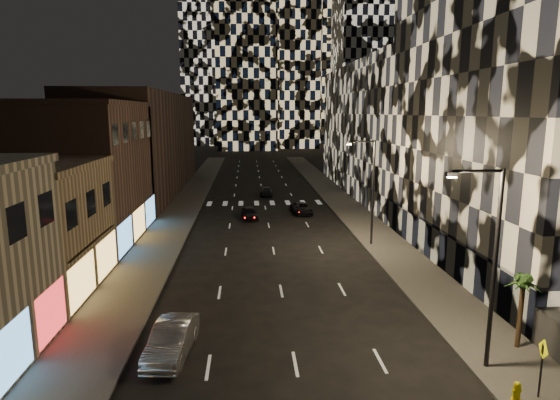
{
  "coord_description": "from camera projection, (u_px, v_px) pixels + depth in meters",
  "views": [
    {
      "loc": [
        -2.08,
        -8.75,
        11.48
      ],
      "look_at": [
        -0.07,
        20.19,
        6.0
      ],
      "focal_mm": 30.0,
      "sensor_mm": 36.0,
      "label": 1
    }
  ],
  "objects": [
    {
      "name": "midrise_base",
      "position": [
        439.0,
        246.0,
        35.42
      ],
      "size": [
        0.6,
        25.0,
        3.0
      ],
      "primitive_type": "cube",
      "color": "#383838",
      "rests_on": "ground"
    },
    {
      "name": "midrise_filler_right",
      "position": [
        403.0,
        130.0,
        66.41
      ],
      "size": [
        16.0,
        40.0,
        18.0
      ],
      "primitive_type": "cube",
      "color": "#232326",
      "rests_on": "ground"
    },
    {
      "name": "car_silver_parked",
      "position": [
        172.0,
        340.0,
        22.27
      ],
      "size": [
        2.21,
        4.95,
        1.58
      ],
      "primitive_type": "imported",
      "rotation": [
        0.0,
        0.0,
        -0.12
      ],
      "color": "#A9A9AE",
      "rests_on": "ground"
    },
    {
      "name": "curb_left",
      "position": [
        202.0,
        203.0,
        59.3
      ],
      "size": [
        0.2,
        120.0,
        0.15
      ],
      "primitive_type": "cube",
      "color": "#4C4C47",
      "rests_on": "ground"
    },
    {
      "name": "palm_tree",
      "position": [
        523.0,
        287.0,
        22.37
      ],
      "size": [
        1.87,
        1.89,
        3.71
      ],
      "color": "#47331E",
      "rests_on": "sidewalk_right"
    },
    {
      "name": "car_dark_oncoming",
      "position": [
        266.0,
        191.0,
        65.25
      ],
      "size": [
        1.96,
        4.31,
        1.22
      ],
      "primitive_type": "imported",
      "rotation": [
        0.0,
        0.0,
        3.08
      ],
      "color": "black",
      "rests_on": "ground"
    },
    {
      "name": "car_dark_rightlane",
      "position": [
        302.0,
        209.0,
        53.36
      ],
      "size": [
        2.47,
        4.62,
        1.24
      ],
      "primitive_type": "imported",
      "rotation": [
        0.0,
        0.0,
        0.1
      ],
      "color": "black",
      "rests_on": "ground"
    },
    {
      "name": "sidewalk_right",
      "position": [
        341.0,
        201.0,
        60.52
      ],
      "size": [
        4.0,
        120.0,
        0.15
      ],
      "primitive_type": "cube",
      "color": "#47443F",
      "rests_on": "ground"
    },
    {
      "name": "retail_filler_left",
      "position": [
        144.0,
        144.0,
        67.2
      ],
      "size": [
        10.0,
        40.0,
        14.0
      ],
      "primitive_type": "cube",
      "color": "#50382D",
      "rests_on": "ground"
    },
    {
      "name": "fire_hydrant",
      "position": [
        517.0,
        391.0,
        18.59
      ],
      "size": [
        0.39,
        0.38,
        0.81
      ],
      "rotation": [
        0.0,
        0.0,
        0.11
      ],
      "color": "yellow",
      "rests_on": "sidewalk_right"
    },
    {
      "name": "sidewalk_left",
      "position": [
        186.0,
        203.0,
        59.16
      ],
      "size": [
        4.0,
        120.0,
        0.15
      ],
      "primitive_type": "cube",
      "color": "#47443F",
      "rests_on": "ground"
    },
    {
      "name": "ped_sign",
      "position": [
        542.0,
        359.0,
        18.58
      ],
      "size": [
        0.23,
        0.82,
        2.49
      ],
      "rotation": [
        0.0,
        0.0,
        -0.22
      ],
      "color": "black",
      "rests_on": "sidewalk_right"
    },
    {
      "name": "retail_tan",
      "position": [
        12.0,
        232.0,
        29.53
      ],
      "size": [
        10.0,
        10.0,
        8.0
      ],
      "primitive_type": "cube",
      "color": "#8B7553",
      "rests_on": "ground"
    },
    {
      "name": "car_dark_midlane",
      "position": [
        250.0,
        213.0,
        50.74
      ],
      "size": [
        2.08,
        4.1,
        1.34
      ],
      "primitive_type": "imported",
      "rotation": [
        0.0,
        0.0,
        0.13
      ],
      "color": "black",
      "rests_on": "ground"
    },
    {
      "name": "streetlight_near",
      "position": [
        490.0,
        256.0,
        20.22
      ],
      "size": [
        2.55,
        0.25,
        9.0
      ],
      "color": "black",
      "rests_on": "sidewalk_right"
    },
    {
      "name": "curb_right",
      "position": [
        325.0,
        202.0,
        60.38
      ],
      "size": [
        0.2,
        120.0,
        0.15
      ],
      "primitive_type": "cube",
      "color": "#4C4C47",
      "rests_on": "ground"
    },
    {
      "name": "midrise_right",
      "position": [
        549.0,
        119.0,
        34.18
      ],
      "size": [
        16.0,
        25.0,
        22.0
      ],
      "primitive_type": "cube",
      "color": "#232326",
      "rests_on": "ground"
    },
    {
      "name": "streetlight_far",
      "position": [
        370.0,
        185.0,
        39.83
      ],
      "size": [
        2.55,
        0.25,
        9.0
      ],
      "color": "black",
      "rests_on": "sidewalk_right"
    },
    {
      "name": "retail_brown",
      "position": [
        79.0,
        175.0,
        41.41
      ],
      "size": [
        10.0,
        15.0,
        12.0
      ],
      "primitive_type": "cube",
      "color": "#50382D",
      "rests_on": "ground"
    }
  ]
}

